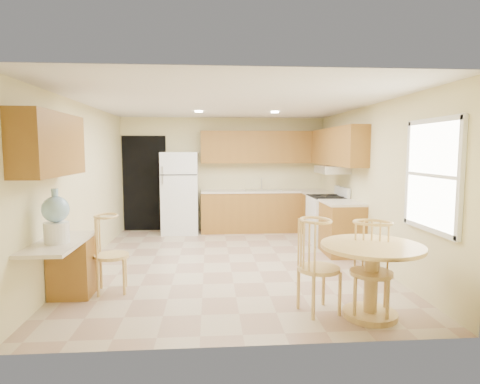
{
  "coord_description": "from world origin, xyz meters",
  "views": [
    {
      "loc": [
        -0.31,
        -6.24,
        1.79
      ],
      "look_at": [
        0.18,
        0.3,
        1.1
      ],
      "focal_mm": 30.0,
      "sensor_mm": 36.0,
      "label": 1
    }
  ],
  "objects": [
    {
      "name": "floor",
      "position": [
        0.0,
        0.0,
        0.0
      ],
      "size": [
        5.5,
        5.5,
        0.0
      ],
      "primitive_type": "plane",
      "color": "tan",
      "rests_on": "ground"
    },
    {
      "name": "ceiling",
      "position": [
        0.0,
        0.0,
        2.5
      ],
      "size": [
        4.5,
        5.5,
        0.02
      ],
      "primitive_type": "cube",
      "color": "white",
      "rests_on": "wall_back"
    },
    {
      "name": "wall_back",
      "position": [
        0.0,
        2.75,
        1.25
      ],
      "size": [
        4.5,
        0.02,
        2.5
      ],
      "primitive_type": "cube",
      "color": "beige",
      "rests_on": "floor"
    },
    {
      "name": "wall_front",
      "position": [
        0.0,
        -2.75,
        1.25
      ],
      "size": [
        4.5,
        0.02,
        2.5
      ],
      "primitive_type": "cube",
      "color": "beige",
      "rests_on": "floor"
    },
    {
      "name": "wall_left",
      "position": [
        -2.25,
        0.0,
        1.25
      ],
      "size": [
        0.02,
        5.5,
        2.5
      ],
      "primitive_type": "cube",
      "color": "beige",
      "rests_on": "floor"
    },
    {
      "name": "wall_right",
      "position": [
        2.25,
        0.0,
        1.25
      ],
      "size": [
        0.02,
        5.5,
        2.5
      ],
      "primitive_type": "cube",
      "color": "beige",
      "rests_on": "floor"
    },
    {
      "name": "doorway",
      "position": [
        -1.75,
        2.73,
        1.05
      ],
      "size": [
        0.9,
        0.02,
        2.1
      ],
      "primitive_type": "cube",
      "color": "black",
      "rests_on": "floor"
    },
    {
      "name": "base_cab_back",
      "position": [
        0.88,
        2.45,
        0.43
      ],
      "size": [
        2.75,
        0.6,
        0.87
      ],
      "primitive_type": "cube",
      "color": "#9A6827",
      "rests_on": "floor"
    },
    {
      "name": "counter_back",
      "position": [
        0.88,
        2.45,
        0.89
      ],
      "size": [
        2.75,
        0.63,
        0.04
      ],
      "primitive_type": "cube",
      "color": "beige",
      "rests_on": "base_cab_back"
    },
    {
      "name": "base_cab_right_a",
      "position": [
        1.95,
        1.85,
        0.43
      ],
      "size": [
        0.6,
        0.59,
        0.87
      ],
      "primitive_type": "cube",
      "color": "#9A6827",
      "rests_on": "floor"
    },
    {
      "name": "counter_right_a",
      "position": [
        1.95,
        1.85,
        0.89
      ],
      "size": [
        0.63,
        0.59,
        0.04
      ],
      "primitive_type": "cube",
      "color": "beige",
      "rests_on": "base_cab_right_a"
    },
    {
      "name": "base_cab_right_b",
      "position": [
        1.95,
        0.4,
        0.43
      ],
      "size": [
        0.6,
        0.8,
        0.87
      ],
      "primitive_type": "cube",
      "color": "#9A6827",
      "rests_on": "floor"
    },
    {
      "name": "counter_right_b",
      "position": [
        1.95,
        0.4,
        0.89
      ],
      "size": [
        0.63,
        0.8,
        0.04
      ],
      "primitive_type": "cube",
      "color": "beige",
      "rests_on": "base_cab_right_b"
    },
    {
      "name": "upper_cab_back",
      "position": [
        0.88,
        2.58,
        1.85
      ],
      "size": [
        2.75,
        0.33,
        0.7
      ],
      "primitive_type": "cube",
      "color": "#9A6827",
      "rests_on": "wall_back"
    },
    {
      "name": "upper_cab_right",
      "position": [
        2.08,
        1.21,
        1.85
      ],
      "size": [
        0.33,
        2.42,
        0.7
      ],
      "primitive_type": "cube",
      "color": "#9A6827",
      "rests_on": "wall_right"
    },
    {
      "name": "upper_cab_left",
      "position": [
        -2.08,
        -1.6,
        1.85
      ],
      "size": [
        0.33,
        1.4,
        0.7
      ],
      "primitive_type": "cube",
      "color": "#9A6827",
      "rests_on": "wall_left"
    },
    {
      "name": "sink",
      "position": [
        0.85,
        2.45,
        0.91
      ],
      "size": [
        0.78,
        0.44,
        0.01
      ],
      "primitive_type": "cube",
      "color": "silver",
      "rests_on": "counter_back"
    },
    {
      "name": "range_hood",
      "position": [
        2.0,
        1.18,
        1.42
      ],
      "size": [
        0.5,
        0.76,
        0.14
      ],
      "primitive_type": "cube",
      "color": "silver",
      "rests_on": "upper_cab_right"
    },
    {
      "name": "desk_pedestal",
      "position": [
        -2.0,
        -1.32,
        0.36
      ],
      "size": [
        0.48,
        0.42,
        0.72
      ],
      "primitive_type": "cube",
      "color": "#9A6827",
      "rests_on": "floor"
    },
    {
      "name": "desk_top",
      "position": [
        -2.0,
        -1.7,
        0.75
      ],
      "size": [
        0.5,
        1.2,
        0.04
      ],
      "primitive_type": "cube",
      "color": "beige",
      "rests_on": "desk_pedestal"
    },
    {
      "name": "window",
      "position": [
        2.23,
        -1.85,
        1.5
      ],
      "size": [
        0.06,
        1.12,
        1.3
      ],
      "color": "white",
      "rests_on": "wall_right"
    },
    {
      "name": "can_light_a",
      "position": [
        -0.5,
        1.2,
        2.48
      ],
      "size": [
        0.14,
        0.14,
        0.02
      ],
      "primitive_type": "cylinder",
      "color": "white",
      "rests_on": "ceiling"
    },
    {
      "name": "can_light_b",
      "position": [
        0.9,
        1.2,
        2.48
      ],
      "size": [
        0.14,
        0.14,
        0.02
      ],
      "primitive_type": "cylinder",
      "color": "white",
      "rests_on": "ceiling"
    },
    {
      "name": "refrigerator",
      "position": [
        -0.95,
        2.4,
        0.87
      ],
      "size": [
        0.77,
        0.75,
        1.74
      ],
      "color": "white",
      "rests_on": "floor"
    },
    {
      "name": "stove",
      "position": [
        1.92,
        1.18,
        0.47
      ],
      "size": [
        0.65,
        0.76,
        1.09
      ],
      "color": "white",
      "rests_on": "floor"
    },
    {
      "name": "dining_table",
      "position": [
        1.4,
        -2.2,
        0.52
      ],
      "size": [
        1.07,
        1.07,
        0.79
      ],
      "rotation": [
        0.0,
        0.0,
        0.37
      ],
      "color": "#DFB86F",
      "rests_on": "floor"
    },
    {
      "name": "chair_table_a",
      "position": [
        0.88,
        -2.13,
        0.63
      ],
      "size": [
        0.46,
        0.59,
        1.03
      ],
      "rotation": [
        0.0,
        0.0,
        -1.29
      ],
      "color": "#DFB86F",
      "rests_on": "floor"
    },
    {
      "name": "chair_table_b",
      "position": [
        1.4,
        -2.3,
        0.62
      ],
      "size": [
        0.45,
        0.49,
        1.02
      ],
      "rotation": [
        0.0,
        0.0,
        2.79
      ],
      "color": "#DFB86F",
      "rests_on": "floor"
    },
    {
      "name": "chair_desk",
      "position": [
        -1.55,
        -1.29,
        0.59
      ],
      "size": [
        0.43,
        0.56,
        0.97
      ],
      "rotation": [
        0.0,
        0.0,
        -1.43
      ],
      "color": "#DFB86F",
      "rests_on": "floor"
    },
    {
      "name": "water_crock",
      "position": [
        -2.0,
        -1.75,
        1.04
      ],
      "size": [
        0.29,
        0.29,
        0.6
      ],
      "color": "white",
      "rests_on": "desk_top"
    }
  ]
}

